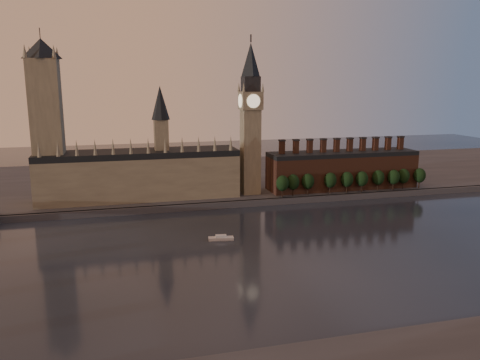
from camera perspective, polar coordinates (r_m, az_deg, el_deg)
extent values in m
plane|color=black|center=(226.00, 6.46, -8.89)|extent=(900.00, 900.00, 0.00)
cube|color=#48494E|center=(307.21, 0.46, -2.90)|extent=(900.00, 4.00, 4.00)
cube|color=#48494E|center=(392.67, -2.94, 0.28)|extent=(900.00, 180.00, 4.00)
cube|color=gray|center=(318.37, -12.10, 0.31)|extent=(130.00, 30.00, 28.00)
cube|color=black|center=(315.72, -12.22, 3.16)|extent=(130.00, 30.00, 4.00)
cube|color=gray|center=(315.40, -9.56, 5.08)|extent=(9.00, 9.00, 24.00)
cone|color=black|center=(313.70, -9.71, 9.26)|extent=(12.00, 12.00, 22.00)
cone|color=gray|center=(304.30, -23.33, 3.50)|extent=(2.60, 2.60, 10.00)
cone|color=gray|center=(302.83, -21.33, 3.62)|extent=(2.60, 2.60, 10.00)
cone|color=gray|center=(301.74, -19.30, 3.73)|extent=(2.60, 2.60, 10.00)
cone|color=gray|center=(301.03, -17.27, 3.85)|extent=(2.60, 2.60, 10.00)
cone|color=gray|center=(300.70, -15.22, 3.95)|extent=(2.60, 2.60, 10.00)
cone|color=gray|center=(300.75, -13.18, 4.06)|extent=(2.60, 2.60, 10.00)
cone|color=gray|center=(301.18, -11.13, 4.15)|extent=(2.60, 2.60, 10.00)
cone|color=gray|center=(302.00, -9.10, 4.24)|extent=(2.60, 2.60, 10.00)
cone|color=gray|center=(303.19, -7.08, 4.33)|extent=(2.60, 2.60, 10.00)
cone|color=gray|center=(304.76, -5.07, 4.41)|extent=(2.60, 2.60, 10.00)
cone|color=gray|center=(306.69, -3.09, 4.48)|extent=(2.60, 2.60, 10.00)
cone|color=gray|center=(308.98, -1.13, 4.55)|extent=(2.60, 2.60, 10.00)
cube|color=gray|center=(316.62, -22.36, 5.31)|extent=(18.00, 18.00, 90.00)
cone|color=black|center=(315.95, -23.09, 14.53)|extent=(24.00, 24.00, 12.00)
cylinder|color=#232326|center=(316.41, -23.18, 15.62)|extent=(0.50, 0.50, 12.00)
cone|color=gray|center=(309.12, -24.79, 14.11)|extent=(3.00, 3.00, 8.00)
cone|color=gray|center=(306.90, -21.76, 14.37)|extent=(3.00, 3.00, 8.00)
cone|color=gray|center=(324.89, -24.29, 13.98)|extent=(3.00, 3.00, 8.00)
cone|color=gray|center=(322.77, -21.41, 14.22)|extent=(3.00, 3.00, 8.00)
cube|color=gray|center=(322.68, 1.27, 3.42)|extent=(12.00, 12.00, 58.00)
cube|color=gray|center=(319.61, 1.30, 9.64)|extent=(14.00, 14.00, 12.00)
cube|color=#232326|center=(319.43, 1.31, 11.61)|extent=(11.00, 11.00, 10.00)
cone|color=black|center=(319.85, 1.32, 14.48)|extent=(13.00, 13.00, 22.00)
cylinder|color=#232326|center=(320.82, 1.33, 16.89)|extent=(1.00, 1.00, 5.00)
cylinder|color=beige|center=(312.69, 1.66, 9.60)|extent=(9.00, 0.50, 9.00)
cylinder|color=beige|center=(326.54, 0.95, 9.68)|extent=(9.00, 0.50, 9.00)
cylinder|color=beige|center=(317.72, 0.03, 9.63)|extent=(0.50, 9.00, 9.00)
cylinder|color=beige|center=(321.65, 2.55, 9.64)|extent=(0.50, 9.00, 9.00)
cone|color=gray|center=(311.44, 0.46, 11.25)|extent=(2.00, 2.00, 6.00)
cone|color=gray|center=(315.06, 2.79, 11.24)|extent=(2.00, 2.00, 6.00)
cone|color=gray|center=(324.01, -0.14, 11.26)|extent=(2.00, 2.00, 6.00)
cone|color=gray|center=(327.49, 2.10, 11.26)|extent=(2.00, 2.00, 6.00)
cube|color=brown|center=(350.81, 12.33, 1.00)|extent=(110.00, 25.00, 24.00)
cube|color=black|center=(348.65, 12.42, 3.18)|extent=(110.00, 25.00, 3.00)
cube|color=brown|center=(329.30, 5.13, 3.98)|extent=(3.50, 3.50, 9.00)
cube|color=#232326|center=(328.68, 5.15, 4.84)|extent=(4.20, 4.20, 1.00)
cube|color=brown|center=(332.94, 6.83, 4.02)|extent=(3.50, 3.50, 9.00)
cube|color=#232326|center=(332.33, 6.85, 4.88)|extent=(4.20, 4.20, 1.00)
cube|color=brown|center=(336.87, 8.49, 4.07)|extent=(3.50, 3.50, 9.00)
cube|color=#232326|center=(336.26, 8.52, 4.91)|extent=(4.20, 4.20, 1.00)
cube|color=brown|center=(341.06, 10.11, 4.10)|extent=(3.50, 3.50, 9.00)
cube|color=#232326|center=(340.47, 10.14, 4.94)|extent=(4.20, 4.20, 1.00)
cube|color=brown|center=(345.53, 11.69, 4.14)|extent=(3.50, 3.50, 9.00)
cube|color=#232326|center=(344.94, 11.72, 4.96)|extent=(4.20, 4.20, 1.00)
cube|color=brown|center=(350.25, 13.23, 4.17)|extent=(3.50, 3.50, 9.00)
cube|color=#232326|center=(349.67, 13.27, 4.98)|extent=(4.20, 4.20, 1.00)
cube|color=brown|center=(355.21, 14.73, 4.20)|extent=(3.50, 3.50, 9.00)
cube|color=#232326|center=(354.64, 14.77, 5.00)|extent=(4.20, 4.20, 1.00)
cube|color=brown|center=(360.41, 16.18, 4.22)|extent=(3.50, 3.50, 9.00)
cube|color=#232326|center=(359.84, 16.22, 5.01)|extent=(4.20, 4.20, 1.00)
cube|color=brown|center=(365.83, 17.59, 4.24)|extent=(3.50, 3.50, 9.00)
cube|color=#232326|center=(365.28, 17.64, 5.02)|extent=(4.20, 4.20, 1.00)
cube|color=brown|center=(371.47, 18.96, 4.26)|extent=(3.50, 3.50, 9.00)
cube|color=#232326|center=(370.92, 19.01, 5.02)|extent=(4.20, 4.20, 1.00)
cylinder|color=black|center=(317.48, 5.18, -1.54)|extent=(0.80, 0.80, 6.00)
ellipsoid|color=black|center=(316.08, 5.20, -0.39)|extent=(8.60, 8.60, 10.75)
cylinder|color=black|center=(321.85, 6.46, -1.39)|extent=(0.80, 0.80, 6.00)
ellipsoid|color=black|center=(320.46, 6.49, -0.25)|extent=(8.60, 8.60, 10.75)
cylinder|color=black|center=(325.77, 8.24, -1.28)|extent=(0.80, 0.80, 6.00)
ellipsoid|color=black|center=(324.40, 8.28, -0.16)|extent=(8.60, 8.60, 10.75)
cylinder|color=black|center=(332.30, 10.91, -1.11)|extent=(0.80, 0.80, 6.00)
ellipsoid|color=black|center=(330.96, 10.95, -0.01)|extent=(8.60, 8.60, 10.75)
cylinder|color=black|center=(337.52, 12.87, -1.00)|extent=(0.80, 0.80, 6.00)
ellipsoid|color=black|center=(336.20, 12.92, 0.08)|extent=(8.60, 8.60, 10.75)
cylinder|color=black|center=(341.91, 14.58, -0.92)|extent=(0.80, 0.80, 6.00)
ellipsoid|color=black|center=(340.61, 14.64, 0.14)|extent=(8.60, 8.60, 10.75)
cylinder|color=black|center=(349.57, 16.44, -0.75)|extent=(0.80, 0.80, 6.00)
ellipsoid|color=black|center=(348.30, 16.50, 0.29)|extent=(8.60, 8.60, 10.75)
cylinder|color=black|center=(354.77, 18.16, -0.68)|extent=(0.80, 0.80, 6.00)
ellipsoid|color=black|center=(353.51, 18.22, 0.35)|extent=(8.60, 8.60, 10.75)
cylinder|color=black|center=(360.84, 19.24, -0.56)|extent=(0.80, 0.80, 6.00)
ellipsoid|color=black|center=(359.61, 19.31, 0.46)|extent=(8.60, 8.60, 10.75)
cylinder|color=black|center=(367.48, 20.98, -0.47)|extent=(0.80, 0.80, 6.00)
ellipsoid|color=black|center=(366.27, 21.05, 0.53)|extent=(8.60, 8.60, 10.75)
cube|color=silver|center=(243.30, -2.33, -7.14)|extent=(13.37, 5.48, 1.48)
cube|color=silver|center=(242.89, -2.33, -6.85)|extent=(5.90, 3.53, 1.11)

